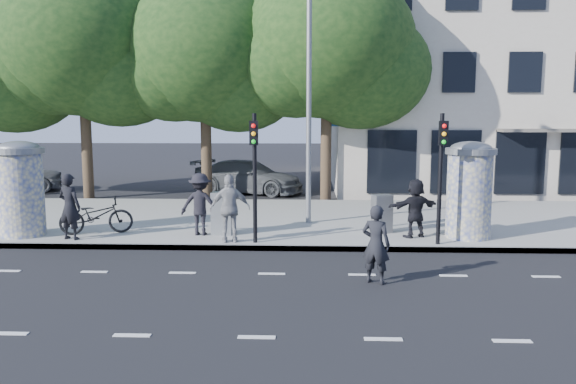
{
  "coord_description": "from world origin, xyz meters",
  "views": [
    {
      "loc": [
        0.82,
        -10.67,
        3.5
      ],
      "look_at": [
        0.28,
        3.5,
        1.55
      ],
      "focal_mm": 35.0,
      "sensor_mm": 36.0,
      "label": 1
    }
  ],
  "objects_px": {
    "cabinet_left": "(222,213)",
    "car_left": "(6,174)",
    "ped_d": "(200,204)",
    "traffic_pole_near": "(254,164)",
    "cabinet_right": "(382,214)",
    "ped_f": "(415,208)",
    "ad_column_left": "(21,186)",
    "ped_b": "(70,207)",
    "street_lamp": "(309,72)",
    "traffic_pole_far": "(441,165)",
    "ped_e": "(230,209)",
    "car_right": "(248,177)",
    "man_road": "(376,244)",
    "bicycle": "(96,216)",
    "ad_column_right": "(469,188)"
  },
  "relations": [
    {
      "from": "street_lamp",
      "to": "ped_e",
      "type": "distance_m",
      "value": 5.1
    },
    {
      "from": "traffic_pole_near",
      "to": "cabinet_left",
      "type": "relative_size",
      "value": 2.83
    },
    {
      "from": "ped_b",
      "to": "traffic_pole_near",
      "type": "bearing_deg",
      "value": -165.86
    },
    {
      "from": "traffic_pole_near",
      "to": "cabinet_left",
      "type": "bearing_deg",
      "value": 134.19
    },
    {
      "from": "traffic_pole_far",
      "to": "ped_e",
      "type": "xyz_separation_m",
      "value": [
        -5.46,
        0.06,
        -1.18
      ]
    },
    {
      "from": "ped_f",
      "to": "ped_d",
      "type": "bearing_deg",
      "value": -23.23
    },
    {
      "from": "ad_column_right",
      "to": "ped_e",
      "type": "distance_m",
      "value": 6.53
    },
    {
      "from": "ad_column_left",
      "to": "ped_d",
      "type": "relative_size",
      "value": 1.52
    },
    {
      "from": "traffic_pole_far",
      "to": "ped_e",
      "type": "distance_m",
      "value": 5.59
    },
    {
      "from": "street_lamp",
      "to": "man_road",
      "type": "xyz_separation_m",
      "value": [
        1.42,
        -5.83,
        -3.96
      ]
    },
    {
      "from": "ped_d",
      "to": "man_road",
      "type": "relative_size",
      "value": 1.05
    },
    {
      "from": "traffic_pole_far",
      "to": "ped_d",
      "type": "xyz_separation_m",
      "value": [
        -6.43,
        0.98,
        -1.21
      ]
    },
    {
      "from": "traffic_pole_near",
      "to": "ped_f",
      "type": "bearing_deg",
      "value": 11.46
    },
    {
      "from": "ped_d",
      "to": "ped_f",
      "type": "bearing_deg",
      "value": -178.63
    },
    {
      "from": "traffic_pole_far",
      "to": "ad_column_right",
      "type": "bearing_deg",
      "value": 42.21
    },
    {
      "from": "ad_column_left",
      "to": "cabinet_right",
      "type": "bearing_deg",
      "value": 4.29
    },
    {
      "from": "ad_column_left",
      "to": "car_right",
      "type": "height_order",
      "value": "ad_column_left"
    },
    {
      "from": "traffic_pole_near",
      "to": "bicycle",
      "type": "height_order",
      "value": "traffic_pole_near"
    },
    {
      "from": "ped_e",
      "to": "ad_column_left",
      "type": "bearing_deg",
      "value": -13.49
    },
    {
      "from": "ad_column_right",
      "to": "cabinet_left",
      "type": "bearing_deg",
      "value": 178.7
    },
    {
      "from": "traffic_pole_near",
      "to": "man_road",
      "type": "xyz_separation_m",
      "value": [
        2.82,
        -2.99,
        -1.4
      ]
    },
    {
      "from": "traffic_pole_far",
      "to": "cabinet_left",
      "type": "relative_size",
      "value": 2.83
    },
    {
      "from": "street_lamp",
      "to": "cabinet_right",
      "type": "relative_size",
      "value": 7.29
    },
    {
      "from": "ped_f",
      "to": "man_road",
      "type": "distance_m",
      "value": 4.16
    },
    {
      "from": "ped_b",
      "to": "ped_e",
      "type": "distance_m",
      "value": 4.39
    },
    {
      "from": "ped_b",
      "to": "bicycle",
      "type": "relative_size",
      "value": 0.9
    },
    {
      "from": "traffic_pole_near",
      "to": "ped_f",
      "type": "relative_size",
      "value": 2.09
    },
    {
      "from": "ped_d",
      "to": "traffic_pole_far",
      "type": "bearing_deg",
      "value": 173.66
    },
    {
      "from": "traffic_pole_far",
      "to": "cabinet_left",
      "type": "height_order",
      "value": "traffic_pole_far"
    },
    {
      "from": "ad_column_left",
      "to": "ped_b",
      "type": "height_order",
      "value": "ad_column_left"
    },
    {
      "from": "cabinet_right",
      "to": "car_left",
      "type": "distance_m",
      "value": 18.35
    },
    {
      "from": "man_road",
      "to": "cabinet_right",
      "type": "xyz_separation_m",
      "value": [
        0.69,
        4.45,
        -0.13
      ]
    },
    {
      "from": "traffic_pole_near",
      "to": "cabinet_right",
      "type": "distance_m",
      "value": 4.1
    },
    {
      "from": "ped_b",
      "to": "cabinet_left",
      "type": "relative_size",
      "value": 1.5
    },
    {
      "from": "cabinet_right",
      "to": "car_right",
      "type": "distance_m",
      "value": 10.41
    },
    {
      "from": "bicycle",
      "to": "cabinet_right",
      "type": "distance_m",
      "value": 8.14
    },
    {
      "from": "cabinet_right",
      "to": "ad_column_left",
      "type": "bearing_deg",
      "value": 166.57
    },
    {
      "from": "cabinet_left",
      "to": "car_left",
      "type": "distance_m",
      "value": 14.82
    },
    {
      "from": "cabinet_left",
      "to": "car_left",
      "type": "relative_size",
      "value": 0.25
    },
    {
      "from": "car_right",
      "to": "ped_b",
      "type": "bearing_deg",
      "value": -178.97
    },
    {
      "from": "man_road",
      "to": "bicycle",
      "type": "bearing_deg",
      "value": -1.87
    },
    {
      "from": "ad_column_left",
      "to": "ped_b",
      "type": "bearing_deg",
      "value": -16.26
    },
    {
      "from": "traffic_pole_far",
      "to": "cabinet_right",
      "type": "distance_m",
      "value": 2.48
    },
    {
      "from": "ped_b",
      "to": "car_left",
      "type": "bearing_deg",
      "value": -37.21
    },
    {
      "from": "traffic_pole_near",
      "to": "cabinet_right",
      "type": "relative_size",
      "value": 3.1
    },
    {
      "from": "traffic_pole_far",
      "to": "cabinet_right",
      "type": "xyz_separation_m",
      "value": [
        -1.29,
        1.47,
        -1.53
      ]
    },
    {
      "from": "ped_d",
      "to": "car_left",
      "type": "relative_size",
      "value": 0.36
    },
    {
      "from": "cabinet_left",
      "to": "car_left",
      "type": "height_order",
      "value": "car_left"
    },
    {
      "from": "ped_e",
      "to": "traffic_pole_near",
      "type": "bearing_deg",
      "value": 167.82
    },
    {
      "from": "ad_column_left",
      "to": "cabinet_left",
      "type": "relative_size",
      "value": 2.2
    }
  ]
}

